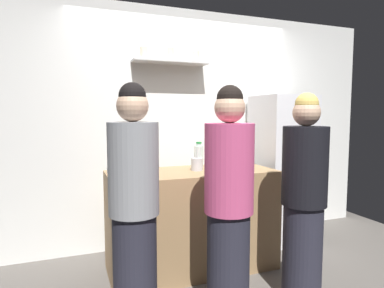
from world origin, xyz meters
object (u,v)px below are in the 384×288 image
(wine_bottle_dark_glass, at_px, (131,164))
(water_bottle_plastic, at_px, (199,156))
(wine_bottle_pale_glass, at_px, (251,157))
(person_blonde, at_px, (304,200))
(baking_pan, at_px, (129,172))
(person_grey_hoodie, at_px, (134,208))
(refrigerator, at_px, (281,169))
(utensil_holder, at_px, (197,164))
(person_pink_top, at_px, (229,207))

(wine_bottle_dark_glass, xyz_separation_m, water_bottle_plastic, (0.75, 0.42, -0.01))
(wine_bottle_pale_glass, xyz_separation_m, person_blonde, (0.06, -0.70, -0.25))
(baking_pan, xyz_separation_m, person_grey_hoodie, (-0.08, -0.67, -0.13))
(wine_bottle_pale_glass, height_order, water_bottle_plastic, wine_bottle_pale_glass)
(baking_pan, height_order, wine_bottle_pale_glass, wine_bottle_pale_glass)
(baking_pan, bearing_deg, wine_bottle_pale_glass, -6.01)
(water_bottle_plastic, bearing_deg, person_grey_hoodie, -133.90)
(refrigerator, distance_m, person_blonde, 1.28)
(baking_pan, bearing_deg, person_grey_hoodie, -96.88)
(person_grey_hoodie, xyz_separation_m, person_blonde, (1.28, -0.15, -0.03))
(wine_bottle_pale_glass, bearing_deg, water_bottle_plastic, 145.99)
(water_bottle_plastic, relative_size, person_blonde, 0.16)
(refrigerator, xyz_separation_m, person_grey_hoodie, (-1.88, -0.98, -0.01))
(baking_pan, relative_size, wine_bottle_dark_glass, 0.99)
(utensil_holder, distance_m, wine_bottle_pale_glass, 0.52)
(baking_pan, distance_m, water_bottle_plastic, 0.75)
(baking_pan, xyz_separation_m, water_bottle_plastic, (0.72, 0.16, 0.09))
(person_blonde, bearing_deg, refrigerator, 87.75)
(refrigerator, relative_size, person_grey_hoodie, 1.00)
(water_bottle_plastic, bearing_deg, baking_pan, -167.34)
(wine_bottle_pale_glass, distance_m, person_pink_top, 0.97)
(wine_bottle_dark_glass, bearing_deg, water_bottle_plastic, 29.17)
(wine_bottle_pale_glass, height_order, person_grey_hoodie, person_grey_hoodie)
(wine_bottle_dark_glass, bearing_deg, person_pink_top, -45.88)
(baking_pan, bearing_deg, water_bottle_plastic, 12.66)
(wine_bottle_dark_glass, xyz_separation_m, wine_bottle_pale_glass, (1.17, 0.14, -0.01))
(utensil_holder, bearing_deg, person_pink_top, -96.16)
(wine_bottle_dark_glass, bearing_deg, baking_pan, 84.00)
(utensil_holder, bearing_deg, person_blonde, -55.02)
(person_grey_hoodie, bearing_deg, wine_bottle_dark_glass, 90.67)
(wine_bottle_pale_glass, bearing_deg, person_pink_top, -129.54)
(water_bottle_plastic, height_order, person_pink_top, person_pink_top)
(wine_bottle_dark_glass, xyz_separation_m, person_pink_top, (0.57, -0.59, -0.24))
(refrigerator, bearing_deg, utensil_holder, -164.74)
(utensil_holder, relative_size, water_bottle_plastic, 0.88)
(utensil_holder, bearing_deg, water_bottle_plastic, 63.34)
(person_blonde, bearing_deg, person_grey_hoodie, -160.81)
(wine_bottle_dark_glass, xyz_separation_m, person_blonde, (1.23, -0.57, -0.26))
(water_bottle_plastic, relative_size, person_pink_top, 0.15)
(utensil_holder, relative_size, person_blonde, 0.14)
(person_pink_top, bearing_deg, refrigerator, -3.63)
(person_grey_hoodie, height_order, person_blonde, person_grey_hoodie)
(person_grey_hoodie, bearing_deg, wine_bottle_pale_glass, 32.45)
(utensil_holder, bearing_deg, baking_pan, 178.44)
(utensil_holder, xyz_separation_m, person_grey_hoodie, (-0.71, -0.66, -0.17))
(refrigerator, relative_size, utensil_holder, 7.53)
(wine_bottle_dark_glass, bearing_deg, refrigerator, 16.97)
(refrigerator, distance_m, utensil_holder, 1.22)
(utensil_holder, height_order, person_pink_top, person_pink_top)
(refrigerator, height_order, person_grey_hoodie, person_grey_hoodie)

